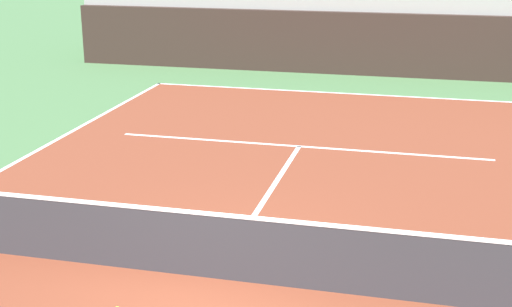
# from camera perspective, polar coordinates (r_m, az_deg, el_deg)

# --- Properties ---
(ground_plane) EXTENTS (80.00, 80.00, 0.00)m
(ground_plane) POSITION_cam_1_polar(r_m,az_deg,el_deg) (9.96, -3.39, -9.94)
(ground_plane) COLOR #477042
(court_surface) EXTENTS (11.00, 24.00, 0.01)m
(court_surface) POSITION_cam_1_polar(r_m,az_deg,el_deg) (9.96, -3.39, -9.92)
(court_surface) COLOR brown
(court_surface) RESTS_ON ground_plane
(baseline_far) EXTENTS (11.00, 0.10, 0.00)m
(baseline_far) POSITION_cam_1_polar(r_m,az_deg,el_deg) (21.06, 6.24, 4.84)
(baseline_far) COLOR white
(baseline_far) RESTS_ON court_surface
(service_line_far) EXTENTS (8.26, 0.10, 0.00)m
(service_line_far) POSITION_cam_1_polar(r_m,az_deg,el_deg) (15.75, 3.47, 0.58)
(service_line_far) COLOR white
(service_line_far) RESTS_ON court_surface
(centre_service_line) EXTENTS (0.10, 6.40, 0.00)m
(centre_service_line) POSITION_cam_1_polar(r_m,az_deg,el_deg) (12.78, 0.84, -3.48)
(centre_service_line) COLOR white
(centre_service_line) RESTS_ON court_surface
(back_wall) EXTENTS (18.78, 0.30, 2.03)m
(back_wall) POSITION_cam_1_polar(r_m,az_deg,el_deg) (23.76, 7.31, 8.70)
(back_wall) COLOR #33231E
(back_wall) RESTS_ON ground_plane
(stands_tier_lower) EXTENTS (18.78, 2.40, 2.55)m
(stands_tier_lower) POSITION_cam_1_polar(r_m,az_deg,el_deg) (25.05, 7.71, 9.74)
(stands_tier_lower) COLOR #9E9E99
(stands_tier_lower) RESTS_ON ground_plane
(stands_tier_upper) EXTENTS (18.78, 2.40, 3.58)m
(stands_tier_upper) POSITION_cam_1_polar(r_m,az_deg,el_deg) (27.36, 8.33, 11.45)
(stands_tier_upper) COLOR #9E9E99
(stands_tier_upper) RESTS_ON ground_plane
(tennis_net) EXTENTS (11.08, 0.08, 1.07)m
(tennis_net) POSITION_cam_1_polar(r_m,az_deg,el_deg) (9.74, -3.44, -7.29)
(tennis_net) COLOR black
(tennis_net) RESTS_ON court_surface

